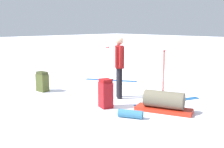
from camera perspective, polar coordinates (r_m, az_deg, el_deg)
The scene contains 11 objects.
ground_plane at distance 7.57m, azimuth 0.00°, elevation -5.22°, with size 80.00×80.00×0.00m, color white.
skier_standing at distance 7.51m, azimuth 1.53°, elevation 2.10°, with size 0.39×0.47×1.70m.
ski_pair_near at distance 10.03m, azimuth -0.22°, elevation -1.30°, with size 1.14×1.71×0.05m.
ski_pair_far at distance 7.44m, azimuth 11.56°, elevation -5.62°, with size 1.91×0.85×0.05m.
backpack_large_dark at distance 8.63m, azimuth -14.30°, elevation -1.57°, with size 0.27×0.39×0.61m.
backpack_bright at distance 6.73m, azimuth -1.34°, elevation -4.10°, with size 0.35×0.38×0.71m.
ski_poles_planted_near at distance 8.20m, azimuth 10.71°, elevation 0.93°, with size 0.15×0.09×1.29m.
ski_poles_planted_far at distance 9.15m, azimuth -0.88°, elevation 2.11°, with size 0.18×0.10×1.30m.
gear_sled at distance 6.57m, azimuth 10.74°, elevation -5.79°, with size 0.91×1.39×0.49m.
sleeping_mat_rolled at distance 6.08m, azimuth 3.86°, elevation -8.28°, with size 0.18×0.18×0.55m, color teal.
thermos_bottle at distance 8.00m, azimuth -2.74°, elevation -3.43°, with size 0.07×0.07×0.26m, color #277939.
Camera 1 is at (5.07, 5.25, 2.02)m, focal length 43.91 mm.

